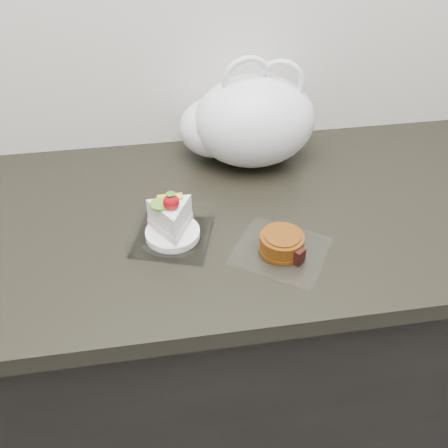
% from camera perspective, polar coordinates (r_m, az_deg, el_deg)
% --- Properties ---
extents(counter, '(2.04, 0.64, 0.90)m').
position_cam_1_polar(counter, '(1.38, -1.62, -13.50)').
color(counter, black).
rests_on(counter, ground).
extents(cake_tray, '(0.18, 0.18, 0.12)m').
position_cam_1_polar(cake_tray, '(0.98, -5.96, -0.19)').
color(cake_tray, white).
rests_on(cake_tray, counter).
extents(mooncake_wrap, '(0.23, 0.23, 0.04)m').
position_cam_1_polar(mooncake_wrap, '(0.96, 6.67, -2.38)').
color(mooncake_wrap, white).
rests_on(mooncake_wrap, counter).
extents(plastic_bag, '(0.33, 0.24, 0.26)m').
position_cam_1_polar(plastic_bag, '(1.18, 2.55, 11.59)').
color(plastic_bag, white).
rests_on(plastic_bag, counter).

